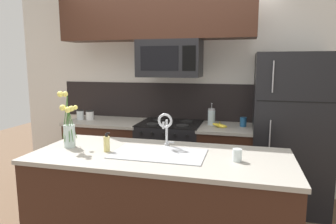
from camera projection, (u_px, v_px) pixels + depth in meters
name	position (u px, v px, depth m)	size (l,w,h in m)	color
rear_partition	(199.00, 90.00, 3.93)	(5.20, 0.10, 2.60)	silver
splash_band	(176.00, 101.00, 3.98)	(3.27, 0.01, 0.48)	black
back_counter_left	(108.00, 154.00, 3.99)	(0.98, 0.65, 0.91)	#381E14
back_counter_right	(225.00, 163.00, 3.61)	(0.63, 0.65, 0.91)	#381E14
stove_range	(170.00, 158.00, 3.77)	(0.76, 0.64, 0.93)	black
microwave	(170.00, 59.00, 3.56)	(0.74, 0.40, 0.43)	black
upper_cabinet_band	(155.00, 14.00, 3.49)	(2.31, 0.34, 0.60)	#381E14
refrigerator	(290.00, 132.00, 3.38)	(0.82, 0.74, 1.76)	black
storage_jar_tall	(80.00, 115.00, 3.98)	(0.09, 0.09, 0.13)	silver
storage_jar_medium	(90.00, 115.00, 3.96)	(0.10, 0.10, 0.12)	silver
banana_bunch	(220.00, 125.00, 3.49)	(0.19, 0.13, 0.08)	yellow
french_press	(211.00, 117.00, 3.62)	(0.09, 0.09, 0.27)	silver
coffee_tin	(243.00, 122.00, 3.53)	(0.08, 0.08, 0.11)	#1E5184
island_counter	(160.00, 206.00, 2.52)	(2.12, 0.89, 0.91)	#381E14
kitchen_sink	(159.00, 162.00, 2.47)	(0.76, 0.44, 0.16)	#ADAFB5
sink_faucet	(166.00, 125.00, 2.63)	(0.14, 0.14, 0.31)	#B7BABF
dish_soap_bottle	(107.00, 144.00, 2.52)	(0.06, 0.05, 0.16)	#DBCC75
spare_glass	(237.00, 155.00, 2.27)	(0.07, 0.07, 0.10)	silver
flower_vase	(69.00, 130.00, 2.63)	(0.21, 0.18, 0.50)	silver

